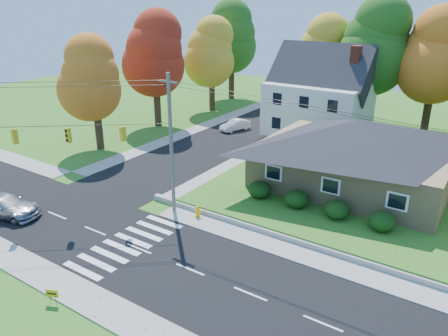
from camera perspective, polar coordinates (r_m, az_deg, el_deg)
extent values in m
plane|color=#3D7923|center=(27.95, -11.05, -10.33)|extent=(120.00, 120.00, 0.00)
cube|color=black|center=(27.94, -11.05, -10.31)|extent=(90.00, 8.00, 0.02)
cube|color=black|center=(51.52, 2.81, 4.97)|extent=(8.00, 44.00, 0.02)
cube|color=#9C9A90|center=(31.14, -4.62, -6.39)|extent=(90.00, 2.00, 0.08)
cube|color=#9C9A90|center=(25.30, -19.21, -14.85)|extent=(90.00, 2.00, 0.08)
cube|color=#3D7923|center=(40.31, 25.27, -1.50)|extent=(30.00, 30.00, 0.50)
cube|color=tan|center=(35.98, 16.58, 0.26)|extent=(14.00, 10.00, 3.20)
pyramid|color=#26262B|center=(35.14, 17.04, 4.37)|extent=(14.60, 10.60, 2.20)
cube|color=silver|center=(49.02, 12.21, 7.64)|extent=(10.00, 8.00, 5.60)
pyramid|color=#26262B|center=(48.27, 12.58, 12.25)|extent=(10.40, 8.40, 2.40)
cube|color=brown|center=(47.47, 16.35, 9.30)|extent=(0.90, 0.90, 9.60)
ellipsoid|color=#163A10|center=(32.76, 4.67, -2.79)|extent=(1.70, 1.70, 1.27)
ellipsoid|color=#163A10|center=(31.57, 9.44, -4.00)|extent=(1.70, 1.70, 1.27)
ellipsoid|color=#163A10|center=(30.62, 14.55, -5.26)|extent=(1.70, 1.70, 1.27)
ellipsoid|color=#163A10|center=(29.94, 19.96, -6.54)|extent=(1.70, 1.70, 1.27)
cylinder|color=#666059|center=(30.23, -6.90, 2.88)|extent=(0.26, 0.26, 10.00)
cube|color=#666059|center=(29.16, -7.29, 11.11)|extent=(1.60, 0.12, 0.12)
cube|color=gold|center=(32.03, -25.65, 3.73)|extent=(0.26, 0.34, 1.00)
cube|color=gold|center=(30.96, -19.67, 4.06)|extent=(0.34, 0.26, 1.00)
cube|color=gold|center=(30.24, -13.07, 4.37)|extent=(0.26, 0.34, 1.00)
cylinder|color=black|center=(31.23, -22.54, 5.05)|extent=(13.02, 10.43, 0.04)
cylinder|color=#3F2A19|center=(55.21, 12.65, 9.00)|extent=(0.80, 0.80, 5.40)
sphere|color=gold|center=(54.55, 12.99, 13.00)|extent=(6.72, 6.72, 6.72)
sphere|color=gold|center=(54.35, 13.14, 14.75)|extent=(5.91, 5.91, 5.91)
sphere|color=gold|center=(54.20, 13.29, 16.51)|extent=(5.11, 5.11, 5.11)
cylinder|color=#3F2A19|center=(52.37, 18.43, 8.28)|extent=(0.86, 0.86, 6.30)
sphere|color=#29601A|center=(51.62, 19.02, 13.20)|extent=(7.84, 7.84, 7.84)
sphere|color=#29601A|center=(51.42, 19.29, 15.35)|extent=(6.90, 6.90, 6.90)
sphere|color=#29601A|center=(51.29, 19.56, 17.52)|extent=(5.96, 5.96, 5.96)
cylinder|color=#3F2A19|center=(52.19, 25.05, 7.08)|extent=(0.83, 0.83, 5.85)
sphere|color=orange|center=(51.46, 25.78, 11.62)|extent=(7.28, 7.28, 7.28)
sphere|color=orange|center=(51.25, 26.12, 13.61)|extent=(6.41, 6.41, 6.41)
sphere|color=orange|center=(51.10, 26.45, 15.62)|extent=(5.53, 5.53, 5.53)
cylinder|color=#3F2A19|center=(46.19, -16.09, 5.40)|extent=(0.77, 0.77, 4.95)
sphere|color=orange|center=(45.39, -16.55, 9.73)|extent=(6.16, 6.16, 6.16)
sphere|color=orange|center=(45.13, -16.76, 11.64)|extent=(5.42, 5.42, 5.42)
sphere|color=orange|center=(44.92, -16.97, 13.58)|extent=(4.68, 4.68, 4.68)
cylinder|color=#3F2A19|center=(53.50, -8.73, 8.58)|extent=(0.83, 0.83, 5.85)
sphere|color=#A62814|center=(52.75, -8.99, 13.06)|extent=(7.28, 7.28, 7.28)
sphere|color=#A62814|center=(52.53, -9.10, 15.02)|extent=(6.41, 6.41, 6.41)
sphere|color=#A62814|center=(52.37, -9.22, 17.00)|extent=(5.53, 5.53, 5.53)
cylinder|color=#3F2A19|center=(60.56, -1.58, 10.07)|extent=(0.80, 0.80, 5.40)
sphere|color=gold|center=(59.92, -1.62, 13.73)|extent=(6.72, 6.72, 6.72)
sphere|color=gold|center=(59.72, -1.63, 15.33)|extent=(5.91, 5.91, 5.91)
sphere|color=gold|center=(59.57, -1.65, 16.94)|extent=(5.11, 5.11, 5.11)
cylinder|color=#3F2A19|center=(68.10, 0.98, 11.71)|extent=(0.86, 0.86, 6.30)
sphere|color=#29601A|center=(67.49, 1.00, 15.53)|extent=(7.84, 7.84, 7.84)
sphere|color=#29601A|center=(67.32, 1.01, 17.19)|extent=(6.90, 6.90, 6.90)
sphere|color=#29601A|center=(67.21, 1.02, 18.85)|extent=(5.96, 5.96, 5.96)
imported|color=#9D9EA2|center=(34.66, -26.73, -4.41)|extent=(5.60, 3.42, 1.52)
imported|color=white|center=(51.27, 1.49, 5.63)|extent=(2.48, 4.00, 1.25)
cylinder|color=#FEBE00|center=(31.11, -3.45, -6.35)|extent=(0.39, 0.39, 0.11)
cylinder|color=#FEBE00|center=(30.97, -3.46, -5.82)|extent=(0.26, 0.26, 0.59)
sphere|color=#FEBE00|center=(30.81, -3.48, -5.23)|extent=(0.28, 0.28, 0.28)
cylinder|color=#FEBE00|center=(30.92, -3.47, -5.64)|extent=(0.50, 0.23, 0.13)
cylinder|color=black|center=(24.79, -21.79, -15.40)|extent=(0.02, 0.02, 0.55)
cylinder|color=black|center=(24.45, -21.10, -15.86)|extent=(0.02, 0.02, 0.55)
cube|color=yellow|center=(24.43, -21.56, -15.00)|extent=(0.61, 0.30, 0.44)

